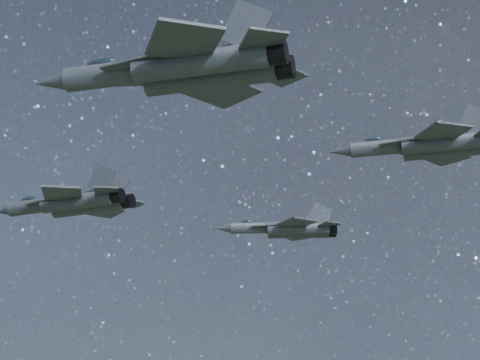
% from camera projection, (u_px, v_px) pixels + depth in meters
% --- Properties ---
extents(jet_lead, '(16.63, 11.83, 4.24)m').
position_uv_depth(jet_lead, '(72.00, 203.00, 79.02)').
color(jet_lead, '#353C42').
extents(jet_left, '(15.59, 10.30, 3.99)m').
position_uv_depth(jet_left, '(288.00, 229.00, 98.62)').
color(jet_left, '#353C42').
extents(jet_right, '(18.92, 13.09, 4.75)m').
position_uv_depth(jet_right, '(184.00, 69.00, 52.35)').
color(jet_right, '#353C42').
extents(jet_slot, '(16.99, 11.72, 4.26)m').
position_uv_depth(jet_slot, '(431.00, 145.00, 75.41)').
color(jet_slot, '#353C42').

